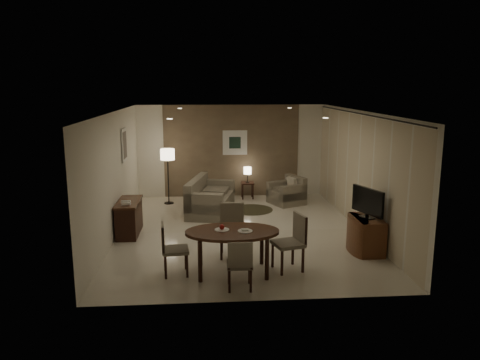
{
  "coord_description": "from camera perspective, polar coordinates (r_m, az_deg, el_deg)",
  "views": [
    {
      "loc": [
        -0.79,
        -10.16,
        3.29
      ],
      "look_at": [
        0.0,
        0.2,
        1.15
      ],
      "focal_mm": 35.0,
      "sensor_mm": 36.0,
      "label": 1
    }
  ],
  "objects": [
    {
      "name": "side_table",
      "position": [
        13.68,
        0.91,
        -1.26
      ],
      "size": [
        0.37,
        0.37,
        0.47
      ],
      "primitive_type": null,
      "color": "black",
      "rests_on": "floor"
    },
    {
      "name": "curtain_wall",
      "position": [
        10.92,
        14.25,
        0.88
      ],
      "size": [
        0.08,
        6.7,
        2.58
      ],
      "primitive_type": null,
      "color": "beige",
      "rests_on": "wall_right"
    },
    {
      "name": "art_left_frame",
      "position": [
        11.61,
        -13.93,
        4.17
      ],
      "size": [
        0.03,
        0.6,
        0.8
      ],
      "primitive_type": "cube",
      "color": "silver",
      "rests_on": "wall_left"
    },
    {
      "name": "curtain_rod",
      "position": [
        10.76,
        14.61,
        7.8
      ],
      "size": [
        0.03,
        6.8,
        0.03
      ],
      "primitive_type": "cylinder",
      "rotation": [
        1.57,
        0.0,
        0.0
      ],
      "color": "black",
      "rests_on": "wall_right"
    },
    {
      "name": "flat_tv",
      "position": [
        9.5,
        15.3,
        -2.61
      ],
      "size": [
        0.36,
        0.85,
        0.6
      ],
      "primitive_type": null,
      "rotation": [
        0.0,
        0.0,
        0.35
      ],
      "color": "black",
      "rests_on": "tv_cabinet"
    },
    {
      "name": "chair_near",
      "position": [
        7.72,
        -0.05,
        -10.14
      ],
      "size": [
        0.42,
        0.42,
        0.85
      ],
      "primitive_type": null,
      "rotation": [
        0.0,
        0.0,
        3.12
      ],
      "color": "gray",
      "rests_on": "floor"
    },
    {
      "name": "room_shell",
      "position": [
        10.77,
        -0.08,
        1.26
      ],
      "size": [
        5.5,
        7.0,
        2.7
      ],
      "color": "beige",
      "rests_on": "ground"
    },
    {
      "name": "downlight_nl",
      "position": [
        8.4,
        -8.58,
        7.38
      ],
      "size": [
        0.1,
        0.1,
        0.01
      ],
      "primitive_type": "cylinder",
      "color": "white",
      "rests_on": "ceiling"
    },
    {
      "name": "dining_table",
      "position": [
        8.34,
        -0.94,
        -8.74
      ],
      "size": [
        1.65,
        1.03,
        0.77
      ],
      "primitive_type": null,
      "color": "#4E2919",
      "rests_on": "floor"
    },
    {
      "name": "chair_far",
      "position": [
        9.06,
        -0.99,
        -6.26
      ],
      "size": [
        0.52,
        0.52,
        1.01
      ],
      "primitive_type": null,
      "rotation": [
        0.0,
        0.0,
        -0.06
      ],
      "color": "gray",
      "rests_on": "floor"
    },
    {
      "name": "sofa",
      "position": [
        12.14,
        -3.58,
        -1.93
      ],
      "size": [
        2.06,
        1.35,
        0.89
      ],
      "primitive_type": null,
      "rotation": [
        0.0,
        0.0,
        1.35
      ],
      "color": "gray",
      "rests_on": "floor"
    },
    {
      "name": "fruit_apple",
      "position": [
        8.23,
        -2.22,
        -5.73
      ],
      "size": [
        0.09,
        0.09,
        0.09
      ],
      "primitive_type": "sphere",
      "color": "#A71613",
      "rests_on": "plate_a"
    },
    {
      "name": "downlight_fl",
      "position": [
        11.99,
        -7.36,
        8.65
      ],
      "size": [
        0.1,
        0.1,
        0.01
      ],
      "primitive_type": "cylinder",
      "color": "white",
      "rests_on": "ceiling"
    },
    {
      "name": "plate_b",
      "position": [
        8.18,
        0.62,
        -6.23
      ],
      "size": [
        0.26,
        0.26,
        0.02
      ],
      "primitive_type": "cylinder",
      "color": "white",
      "rests_on": "dining_table"
    },
    {
      "name": "downlight_nr",
      "position": [
        8.66,
        10.39,
        7.45
      ],
      "size": [
        0.1,
        0.1,
        0.01
      ],
      "primitive_type": "cylinder",
      "color": "white",
      "rests_on": "ceiling"
    },
    {
      "name": "plate_a",
      "position": [
        8.25,
        -2.22,
        -6.08
      ],
      "size": [
        0.26,
        0.26,
        0.02
      ],
      "primitive_type": "cylinder",
      "color": "white",
      "rests_on": "dining_table"
    },
    {
      "name": "chair_left",
      "position": [
        8.32,
        -7.86,
        -8.36
      ],
      "size": [
        0.49,
        0.49,
        0.92
      ],
      "primitive_type": null,
      "rotation": [
        0.0,
        0.0,
        1.68
      ],
      "color": "gray",
      "rests_on": "floor"
    },
    {
      "name": "table_lamp",
      "position": [
        13.58,
        0.92,
        0.75
      ],
      "size": [
        0.22,
        0.22,
        0.5
      ],
      "primitive_type": null,
      "color": "#FFEAC1",
      "rests_on": "side_table"
    },
    {
      "name": "art_back_canvas",
      "position": [
        13.74,
        -0.62,
        4.57
      ],
      "size": [
        0.34,
        0.01,
        0.34
      ],
      "primitive_type": "cube",
      "color": "black",
      "rests_on": "wall_back"
    },
    {
      "name": "floor_lamp",
      "position": [
        13.11,
        -8.75,
        0.42
      ],
      "size": [
        0.39,
        0.39,
        1.54
      ],
      "primitive_type": null,
      "color": "#FFE5B7",
      "rests_on": "floor"
    },
    {
      "name": "tv_cabinet",
      "position": [
        9.69,
        15.2,
        -6.45
      ],
      "size": [
        0.48,
        0.9,
        0.7
      ],
      "primitive_type": null,
      "color": "brown",
      "rests_on": "floor"
    },
    {
      "name": "downlight_fr",
      "position": [
        12.17,
        6.08,
        8.73
      ],
      "size": [
        0.1,
        0.1,
        0.01
      ],
      "primitive_type": "cylinder",
      "color": "white",
      "rests_on": "ceiling"
    },
    {
      "name": "chair_right",
      "position": [
        8.46,
        5.85,
        -7.63
      ],
      "size": [
        0.61,
        0.61,
        1.02
      ],
      "primitive_type": null,
      "rotation": [
        0.0,
        0.0,
        -1.3
      ],
      "color": "gray",
      "rests_on": "floor"
    },
    {
      "name": "console_desk",
      "position": [
        10.7,
        -13.37,
        -4.49
      ],
      "size": [
        0.48,
        1.2,
        0.75
      ],
      "primitive_type": null,
      "color": "#4E2919",
      "rests_on": "floor"
    },
    {
      "name": "round_rug",
      "position": [
        12.48,
        1.46,
        -3.62
      ],
      "size": [
        1.11,
        1.11,
        0.01
      ],
      "primitive_type": "cylinder",
      "color": "#454027",
      "rests_on": "floor"
    },
    {
      "name": "taupe_accent",
      "position": [
        13.8,
        -1.04,
        3.56
      ],
      "size": [
        3.96,
        0.03,
        2.7
      ],
      "primitive_type": "cube",
      "color": "brown",
      "rests_on": "wall_back"
    },
    {
      "name": "art_left_canvas",
      "position": [
        11.61,
        -13.86,
        4.17
      ],
      "size": [
        0.01,
        0.46,
        0.64
      ],
      "primitive_type": "cube",
      "color": "gray",
      "rests_on": "wall_left"
    },
    {
      "name": "napkin",
      "position": [
        8.17,
        0.62,
        -6.08
      ],
      "size": [
        0.12,
        0.08,
        0.03
      ],
      "primitive_type": "cube",
      "color": "white",
      "rests_on": "plate_b"
    },
    {
      "name": "armchair",
      "position": [
        13.09,
        5.67,
        -1.27
      ],
      "size": [
        1.09,
        1.11,
        0.76
      ],
      "primitive_type": null,
      "rotation": [
        0.0,
        0.0,
        -1.14
      ],
      "color": "gray",
      "rests_on": "floor"
    },
    {
      "name": "telephone",
      "position": [
        10.31,
        -13.73,
        -2.68
      ],
      "size": [
        0.2,
        0.14,
        0.09
      ],
      "primitive_type": null,
      "color": "white",
      "rests_on": "console_desk"
    },
    {
      "name": "art_back_frame",
      "position": [
        13.75,
        -0.63,
        4.58
      ],
      "size": [
        0.72,
        0.03,
        0.72
      ],
      "primitive_type": "cube",
      "color": "silver",
      "rests_on": "wall_back"
    }
  ]
}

